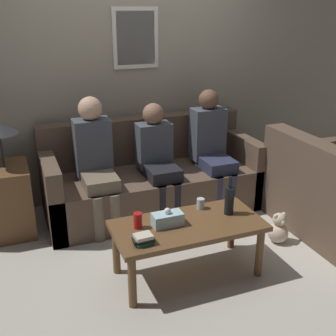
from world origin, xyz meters
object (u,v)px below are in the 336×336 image
object	(u,v)px
person_middle	(158,156)
teddy_bear	(278,229)
couch_main	(151,179)
coffee_table	(188,231)
person_right	(212,145)
person_left	(96,159)
drinking_glass	(201,204)
wine_bottle	(229,200)

from	to	relation	value
person_middle	teddy_bear	bearing A→B (deg)	-48.96
couch_main	coffee_table	xyz separation A→B (m)	(-0.13, -1.24, 0.08)
person_right	coffee_table	bearing A→B (deg)	-124.27
coffee_table	couch_main	bearing A→B (deg)	83.96
couch_main	teddy_bear	bearing A→B (deg)	-52.83
person_left	drinking_glass	bearing A→B (deg)	-53.58
coffee_table	teddy_bear	size ratio (longest dim) A/B	4.00
teddy_bear	coffee_table	bearing A→B (deg)	-171.22
person_left	teddy_bear	world-z (taller)	person_left
wine_bottle	teddy_bear	size ratio (longest dim) A/B	1.11
coffee_table	wine_bottle	world-z (taller)	wine_bottle
coffee_table	person_right	world-z (taller)	person_right
person_right	drinking_glass	bearing A→B (deg)	-121.41
wine_bottle	person_middle	size ratio (longest dim) A/B	0.29
couch_main	teddy_bear	distance (m)	1.39
person_middle	teddy_bear	xyz separation A→B (m)	(0.81, -0.93, -0.49)
drinking_glass	person_right	size ratio (longest dim) A/B	0.07
drinking_glass	person_middle	size ratio (longest dim) A/B	0.08
couch_main	person_middle	distance (m)	0.34
wine_bottle	person_left	size ratio (longest dim) A/B	0.26
wine_bottle	person_right	distance (m)	1.14
couch_main	person_middle	xyz separation A→B (m)	(0.02, -0.16, 0.30)
drinking_glass	person_middle	world-z (taller)	person_middle
couch_main	person_right	distance (m)	0.72
person_right	teddy_bear	distance (m)	1.11
couch_main	person_left	world-z (taller)	person_left
person_middle	person_right	bearing A→B (deg)	1.62
coffee_table	person_left	xyz separation A→B (m)	(-0.46, 1.10, 0.28)
wine_bottle	person_right	bearing A→B (deg)	70.36
person_left	teddy_bear	bearing A→B (deg)	-33.62
drinking_glass	person_left	size ratio (longest dim) A/B	0.07
drinking_glass	person_right	bearing A→B (deg)	58.59
drinking_glass	person_right	world-z (taller)	person_right
drinking_glass	person_middle	bearing A→B (deg)	93.33
coffee_table	wine_bottle	bearing A→B (deg)	4.86
couch_main	person_right	size ratio (longest dim) A/B	1.79
wine_bottle	drinking_glass	xyz separation A→B (m)	(-0.17, 0.17, -0.08)
coffee_table	person_right	size ratio (longest dim) A/B	0.95
couch_main	person_left	bearing A→B (deg)	-166.25
couch_main	person_middle	world-z (taller)	person_middle
person_left	person_middle	bearing A→B (deg)	-1.19
wine_bottle	person_right	size ratio (longest dim) A/B	0.26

